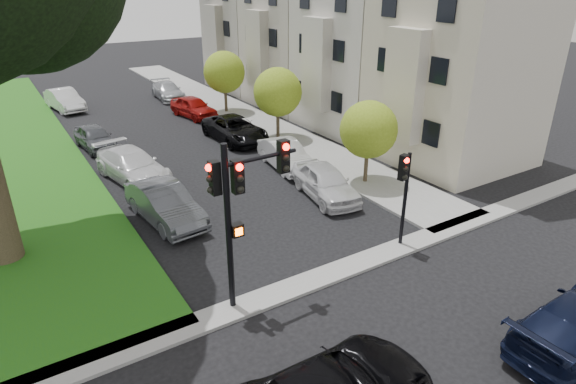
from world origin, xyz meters
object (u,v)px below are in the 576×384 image
car_parked_0 (325,182)px  small_tree_c (224,72)px  car_parked_9 (65,100)px  small_tree_a (369,130)px  car_parked_3 (194,107)px  traffic_signal_secondary (404,183)px  car_parked_5 (165,204)px  car_parked_4 (168,91)px  small_tree_b (278,92)px  car_parked_2 (235,129)px  car_parked_6 (132,165)px  traffic_signal_main (240,196)px  car_parked_1 (285,155)px  car_parked_7 (95,138)px

car_parked_0 → small_tree_c: bearing=90.6°
car_parked_9 → small_tree_a: bearing=-75.5°
small_tree_c → car_parked_3: small_tree_c is taller
traffic_signal_secondary → car_parked_5: (-6.80, 6.79, -1.85)m
car_parked_5 → car_parked_9: 21.90m
car_parked_4 → car_parked_5: size_ratio=0.99×
traffic_signal_secondary → car_parked_3: (0.45, 21.52, -1.89)m
small_tree_b → car_parked_5: (-9.79, -7.06, -2.19)m
car_parked_2 → car_parked_9: bearing=118.1°
small_tree_b → small_tree_c: small_tree_c is taller
small_tree_a → small_tree_b: (0.00, 8.43, 0.21)m
small_tree_c → car_parked_6: bearing=-135.9°
small_tree_c → car_parked_0: small_tree_c is taller
small_tree_b → car_parked_6: size_ratio=0.85×
small_tree_c → traffic_signal_main: (-9.57, -21.37, 0.71)m
car_parked_4 → small_tree_c: bearing=-67.7°
small_tree_b → car_parked_6: 10.07m
car_parked_4 → small_tree_b: bearing=-77.5°
car_parked_9 → car_parked_6: bearing=-97.4°
car_parked_5 → car_parked_9: car_parked_9 is taller
car_parked_1 → car_parked_3: bearing=98.3°
car_parked_2 → car_parked_4: car_parked_2 is taller
traffic_signal_secondary → car_parked_7: bearing=111.8°
traffic_signal_main → small_tree_b: bearing=55.3°
small_tree_b → car_parked_2: (-2.44, 1.15, -2.23)m
car_parked_1 → car_parked_2: size_ratio=0.81×
traffic_signal_secondary → car_parked_6: size_ratio=0.72×
small_tree_b → car_parked_1: 5.50m
car_parked_0 → traffic_signal_secondary: bearing=-83.5°
traffic_signal_secondary → car_parked_1: 9.58m
car_parked_6 → car_parked_9: bearing=81.0°
car_parked_2 → car_parked_9: size_ratio=1.12×
car_parked_0 → car_parked_1: (0.45, 4.23, -0.05)m
traffic_signal_main → car_parked_3: size_ratio=1.23×
car_parked_4 → car_parked_7: bearing=-125.0°
small_tree_a → car_parked_0: (-2.68, -0.29, -2.00)m
car_parked_0 → car_parked_9: size_ratio=0.94×
car_parked_0 → car_parked_1: car_parked_0 is taller
car_parked_0 → car_parked_5: car_parked_5 is taller
car_parked_3 → car_parked_6: size_ratio=0.83×
small_tree_b → traffic_signal_main: traffic_signal_main is taller
car_parked_6 → traffic_signal_secondary: bearing=-71.8°
traffic_signal_main → car_parked_2: size_ratio=1.00×
small_tree_c → car_parked_5: bearing=-123.8°
car_parked_6 → car_parked_7: size_ratio=1.29×
traffic_signal_secondary → car_parked_0: size_ratio=0.83×
small_tree_c → car_parked_9: small_tree_c is taller
car_parked_9 → small_tree_c: bearing=-44.8°
car_parked_6 → car_parked_7: 6.01m
traffic_signal_main → traffic_signal_secondary: traffic_signal_main is taller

